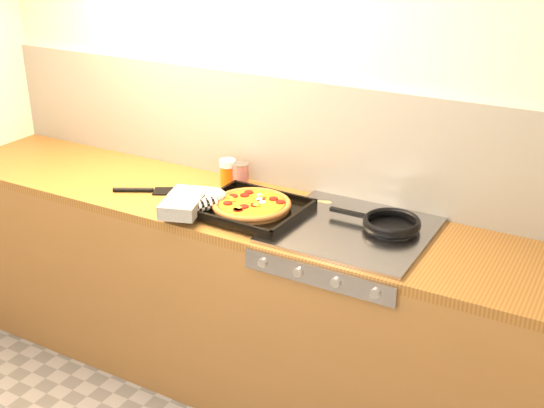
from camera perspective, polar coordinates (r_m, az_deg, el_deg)
The scene contains 9 objects.
room_shell at distance 3.03m, azimuth 1.22°, elevation 5.89°, with size 3.20×3.20×3.20m.
counter_run at distance 3.09m, azimuth -1.44°, elevation -8.02°, with size 3.20×0.62×0.90m.
stovetop at distance 2.70m, azimuth 6.71°, elevation -2.19°, with size 0.60×0.56×0.02m, color #9A9A9F.
pizza_on_tray at distance 2.81m, azimuth -3.21°, elevation -0.03°, with size 0.56×0.48×0.07m.
frying_pan at distance 2.70m, azimuth 9.88°, elevation -1.65°, with size 0.38×0.23×0.04m.
tomato_can at distance 3.10m, azimuth -2.68°, elevation 2.46°, with size 0.10×0.10×0.11m.
juice_glass at distance 3.11m, azimuth -3.72°, elevation 2.66°, with size 0.09×0.09×0.12m.
wooden_spoon at distance 2.93m, azimuth 2.83°, elevation 0.25°, with size 0.29×0.11×0.02m.
black_spatula at distance 3.10m, azimuth -10.47°, elevation 1.13°, with size 0.27×0.18×0.02m.
Camera 1 is at (1.36, -1.15, 2.07)m, focal length 45.00 mm.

